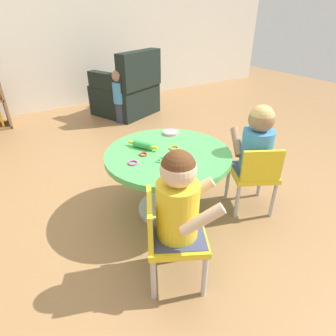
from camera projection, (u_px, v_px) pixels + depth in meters
name	position (u px, v px, depth m)	size (l,w,h in m)	color
ground_plane	(168.00, 209.00, 2.14)	(10.00, 10.00, 0.00)	#9E7247
back_wall	(41.00, 0.00, 3.63)	(8.00, 0.12, 2.80)	silver
craft_table	(168.00, 168.00, 1.96)	(0.85, 0.85, 0.48)	silver
child_chair_left	(170.00, 235.00, 1.46)	(0.41, 0.41, 0.54)	#B7B7BC
seated_child_left	(179.00, 199.00, 1.35)	(0.43, 0.40, 0.51)	#3F4772
child_chair_right	(254.00, 174.00, 1.99)	(0.41, 0.41, 0.54)	#B7B7BC
seated_child_right	(257.00, 142.00, 1.92)	(0.40, 0.43, 0.51)	#3F4772
armchair_dark	(127.00, 92.00, 3.89)	(0.92, 0.93, 0.85)	black
toddler_standing	(120.00, 95.00, 3.57)	(0.17, 0.17, 0.67)	#33384C
rolling_pin	(143.00, 145.00, 1.94)	(0.13, 0.21, 0.05)	green
craft_scissors	(164.00, 161.00, 1.79)	(0.11, 0.14, 0.01)	silver
playdough_blob_0	(171.00, 133.00, 2.17)	(0.12, 0.12, 0.02)	pink
cookie_cutter_0	(174.00, 148.00, 1.95)	(0.07, 0.07, 0.01)	orange
cookie_cutter_1	(133.00, 163.00, 1.76)	(0.06, 0.06, 0.01)	#D83FA5
cookie_cutter_2	(143.00, 154.00, 1.87)	(0.06, 0.06, 0.01)	red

